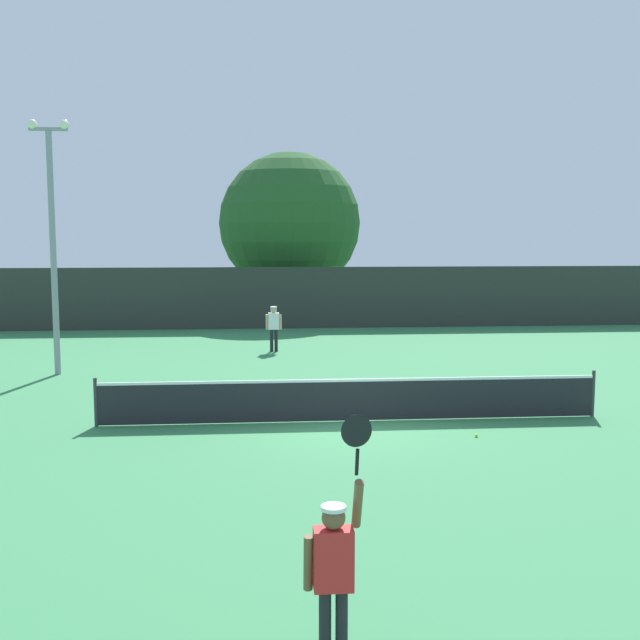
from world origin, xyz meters
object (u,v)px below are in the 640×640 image
Objects in this scene: large_tree at (290,223)px; player_receiving at (274,324)px; player_serving at (334,561)px; tennis_ball at (476,435)px; parked_car_near at (153,300)px; light_pole at (52,230)px.

player_receiving is at bearing -95.27° from large_tree.
player_serving is 36.35× the size of tennis_ball.
player_receiving reaches higher than tennis_ball.
player_serving is at bearing -83.64° from parked_car_near.
player_receiving is 0.20× the size of large_tree.
player_receiving is 0.22× the size of light_pole.
player_serving is 32.95m from parked_car_near.
player_serving is 8.99m from tennis_ball.
player_serving is at bearing 90.45° from player_receiving.
large_tree is at bearing 64.12° from light_pole.
light_pole is 1.72× the size of parked_car_near.
large_tree is at bearing 96.85° from tennis_ball.
player_receiving is 23.65× the size of tennis_ball.
parked_car_near is at bearing 87.88° from light_pole.
light_pole reaches higher than player_serving.
parked_car_near is at bearing -64.79° from player_receiving.
light_pole reaches higher than parked_car_near.
tennis_ball is at bearing -37.11° from light_pole.
player_receiving is 8.25m from light_pole.
large_tree reaches higher than player_serving.
light_pole is at bearing 112.64° from player_serving.
tennis_ball is 26.22m from parked_car_near.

